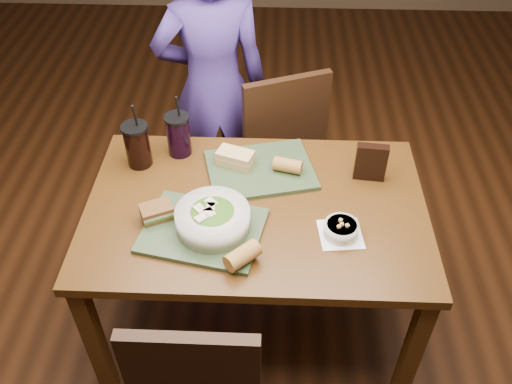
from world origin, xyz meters
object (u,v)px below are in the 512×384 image
dining_table (256,222)px  tray_far (260,170)px  chair_far (285,142)px  salad_bowl (213,218)px  sandwich_near (157,212)px  tray_near (203,230)px  baguette_near (242,256)px  cup_berry (178,135)px  chip_bag (371,162)px  soup_bowl (341,229)px  cup_cola (137,145)px  diner (213,88)px  sandwich_far (235,158)px  baguette_far (288,165)px

dining_table → tray_far: 0.22m
chair_far → salad_bowl: 0.91m
tray_far → sandwich_near: bearing=-141.3°
tray_near → salad_bowl: bearing=18.3°
baguette_near → cup_berry: (-0.30, 0.61, 0.04)m
cup_berry → chip_bag: bearing=-9.7°
chair_far → soup_bowl: size_ratio=5.68×
chair_far → cup_cola: (-0.61, -0.46, 0.31)m
diner → sandwich_near: size_ratio=11.16×
tray_far → baguette_near: (-0.04, -0.50, 0.04)m
tray_near → tray_far: (0.20, 0.35, 0.00)m
tray_near → salad_bowl: (0.04, 0.01, 0.05)m
sandwich_far → tray_far: bearing=-14.8°
diner → chip_bag: diner is taller
soup_bowl → sandwich_near: sandwich_near is taller
cup_berry → chip_bag: size_ratio=1.76×
dining_table → tray_near: size_ratio=3.10×
dining_table → chair_far: 0.71m
chip_bag → chair_far: bearing=129.0°
cup_berry → chair_far: bearing=39.8°
baguette_far → cup_berry: cup_berry is taller
chair_far → sandwich_far: (-0.21, -0.46, 0.26)m
salad_bowl → diner: bearing=95.8°
chair_far → cup_berry: size_ratio=3.38×
sandwich_near → tray_far: bearing=38.7°
sandwich_near → cup_cola: bearing=111.7°
baguette_near → chip_bag: bearing=44.8°
dining_table → sandwich_far: size_ratio=7.93×
diner → baguette_far: diner is taller
sandwich_near → sandwich_far: bearing=50.5°
baguette_near → cup_berry: size_ratio=0.44×
salad_bowl → chip_bag: (0.59, 0.32, 0.02)m
tray_far → baguette_near: 0.50m
diner → chip_bag: bearing=124.5°
diner → cup_cola: bearing=54.1°
sandwich_far → soup_bowl: bearing=-42.3°
tray_near → salad_bowl: size_ratio=1.57×
chair_far → soup_bowl: chair_far is taller
tray_far → sandwich_far: (-0.10, 0.03, 0.04)m
tray_far → chip_bag: (0.44, -0.02, 0.07)m
tray_near → salad_bowl: 0.07m
tray_near → diner: bearing=93.5°
dining_table → cup_cola: cup_cola is taller
tray_near → baguette_near: bearing=-44.0°
sandwich_far → chip_bag: size_ratio=1.02×
salad_bowl → baguette_near: size_ratio=2.16×
dining_table → salad_bowl: (-0.15, -0.13, 0.15)m
chair_far → sandwich_near: chair_far is taller
diner → cup_berry: diner is taller
sandwich_near → sandwich_far: sandwich_far is taller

